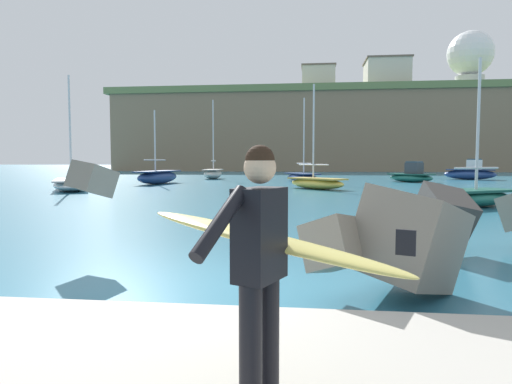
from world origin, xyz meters
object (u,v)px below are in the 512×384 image
boat_mid_left (470,196)px  boat_near_left (213,173)px  boat_near_centre (317,182)px  boat_far_centre (302,177)px  station_building_central (318,80)px  boat_near_right (158,177)px  boat_far_left (411,176)px  boat_mid_right (72,184)px  radar_dome (470,57)px  station_building_west (386,75)px  surfer_with_board (263,256)px  boat_mid_centre (471,173)px  mooring_buoy_inner (393,194)px

boat_mid_left → boat_near_left: bearing=121.6°
boat_near_centre → boat_far_centre: (-1.19, 10.83, 0.01)m
boat_mid_left → station_building_central: size_ratio=0.93×
boat_near_right → boat_far_left: size_ratio=1.51×
boat_mid_right → radar_dome: (45.92, 66.46, 21.50)m
station_building_west → boat_mid_right: bearing=-115.3°
surfer_with_board → station_building_west: station_building_west is taller
boat_mid_left → boat_mid_right: size_ratio=0.84×
boat_far_centre → boat_near_right: bearing=-155.0°
boat_mid_centre → boat_near_right: bearing=-157.2°
station_building_central → station_building_west: bearing=-6.7°
boat_mid_left → boat_mid_right: bearing=160.0°
mooring_buoy_inner → boat_near_right: bearing=142.2°
boat_mid_centre → mooring_buoy_inner: size_ratio=11.73×
boat_near_centre → mooring_buoy_inner: size_ratio=16.02×
boat_mid_right → boat_far_centre: size_ratio=0.96×
boat_near_left → boat_near_right: (-2.31, -10.65, 0.00)m
radar_dome → boat_mid_centre: bearing=-107.6°
mooring_buoy_inner → station_building_west: station_building_west is taller
boat_mid_left → station_building_west: 72.86m
boat_near_right → boat_mid_right: 9.07m
surfer_with_board → boat_near_right: size_ratio=0.32×
station_building_west → boat_near_left: bearing=-119.5°
boat_mid_centre → boat_far_centre: bearing=-158.8°
boat_near_right → station_building_west: station_building_west is taller
boat_near_left → radar_dome: bearing=49.1°
mooring_buoy_inner → boat_mid_left: bearing=-56.1°
boat_near_centre → boat_mid_right: (-15.71, -3.26, -0.03)m
boat_near_right → boat_mid_right: boat_mid_right is taller
boat_far_centre → station_building_central: station_building_central is taller
station_building_west → station_building_central: station_building_west is taller
boat_near_left → station_building_west: station_building_west is taller
surfer_with_board → station_building_central: size_ratio=0.31×
boat_far_left → mooring_buoy_inner: boat_far_left is taller
boat_near_centre → boat_far_left: size_ratio=1.67×
boat_far_left → station_building_west: station_building_west is taller
boat_near_right → boat_near_left: bearing=77.8°
boat_mid_right → boat_mid_left: bearing=-20.0°
radar_dome → station_building_central: (-29.21, -2.63, -4.11)m
station_building_central → boat_mid_centre: bearing=-71.2°
mooring_buoy_inner → surfer_with_board: bearing=-102.3°
boat_near_left → mooring_buoy_inner: 27.55m
boat_near_left → boat_far_left: size_ratio=1.96×
boat_near_left → station_building_west: 52.48m
surfer_with_board → mooring_buoy_inner: (4.45, 20.44, -1.06)m
boat_mid_left → boat_far_left: 22.23m
boat_far_centre → station_building_west: station_building_west is taller
boat_mid_right → mooring_buoy_inner: bearing=-12.4°
boat_mid_right → station_building_west: size_ratio=0.87×
boat_near_right → boat_near_centre: bearing=-22.6°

